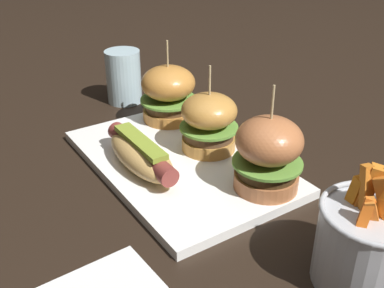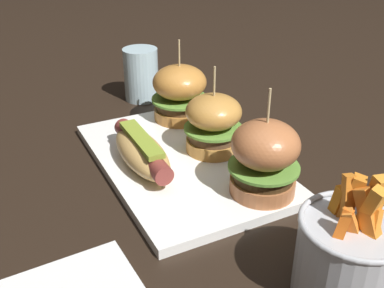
% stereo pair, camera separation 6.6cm
% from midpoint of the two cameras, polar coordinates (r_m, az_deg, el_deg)
% --- Properties ---
extents(ground_plane, '(3.00, 3.00, 0.00)m').
position_cam_midpoint_polar(ground_plane, '(0.71, 1.34, -2.69)').
color(ground_plane, black).
extents(platter_main, '(0.36, 0.23, 0.01)m').
position_cam_midpoint_polar(platter_main, '(0.71, 1.35, -2.21)').
color(platter_main, white).
rests_on(platter_main, ground).
extents(hot_dog, '(0.17, 0.06, 0.05)m').
position_cam_midpoint_polar(hot_dog, '(0.68, -3.43, -0.96)').
color(hot_dog, tan).
rests_on(hot_dog, platter_main).
extents(slider_left, '(0.10, 0.10, 0.14)m').
position_cam_midpoint_polar(slider_left, '(0.81, 0.81, 6.34)').
color(slider_left, '#BF7C36').
rests_on(slider_left, platter_main).
extents(slider_center, '(0.09, 0.09, 0.14)m').
position_cam_midpoint_polar(slider_center, '(0.71, 5.49, 2.41)').
color(slider_center, '#BF843B').
rests_on(slider_center, platter_main).
extents(slider_right, '(0.09, 0.09, 0.15)m').
position_cam_midpoint_polar(slider_right, '(0.61, 11.97, -1.74)').
color(slider_right, '#B2693D').
rests_on(slider_right, platter_main).
extents(fries_bucket, '(0.11, 0.11, 0.14)m').
position_cam_midpoint_polar(fries_bucket, '(0.51, 22.55, -12.73)').
color(fries_bucket, '#B7BABF').
rests_on(fries_bucket, ground).
extents(water_glass, '(0.07, 0.07, 0.10)m').
position_cam_midpoint_polar(water_glass, '(0.94, -4.26, 8.50)').
color(water_glass, silver).
rests_on(water_glass, ground).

